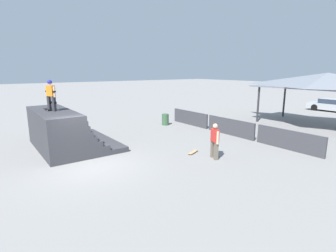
# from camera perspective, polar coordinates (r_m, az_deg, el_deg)

# --- Properties ---
(ground_plane) EXTENTS (160.00, 160.00, 0.00)m
(ground_plane) POSITION_cam_1_polar(r_m,az_deg,el_deg) (12.13, -16.71, -8.35)
(ground_plane) COLOR gray
(quarter_pipe_ramp) EXTENTS (5.19, 3.80, 2.08)m
(quarter_pipe_ramp) POSITION_cam_1_polar(r_m,az_deg,el_deg) (15.00, -21.94, -1.24)
(quarter_pipe_ramp) COLOR #38383D
(quarter_pipe_ramp) RESTS_ON ground
(skater_on_deck) EXTENTS (0.65, 0.46, 1.57)m
(skater_on_deck) POSITION_cam_1_polar(r_m,az_deg,el_deg) (14.48, -24.17, 6.52)
(skater_on_deck) COLOR #2D2D33
(skater_on_deck) RESTS_ON quarter_pipe_ramp
(skateboard_on_deck) EXTENTS (0.85, 0.29, 0.09)m
(skateboard_on_deck) POSITION_cam_1_polar(r_m,az_deg,el_deg) (14.94, -24.72, 3.35)
(skateboard_on_deck) COLOR silver
(skateboard_on_deck) RESTS_ON quarter_pipe_ramp
(bystander_walking) EXTENTS (0.68, 0.36, 1.70)m
(bystander_walking) POSITION_cam_1_polar(r_m,az_deg,el_deg) (12.49, 10.14, -2.87)
(bystander_walking) COLOR #6B6051
(bystander_walking) RESTS_ON ground
(skateboard_on_ground) EXTENTS (0.48, 0.79, 0.09)m
(skateboard_on_ground) POSITION_cam_1_polar(r_m,az_deg,el_deg) (13.40, 5.50, -5.64)
(skateboard_on_ground) COLOR red
(skateboard_on_ground) RESTS_ON ground
(barrier_fence) EXTENTS (11.66, 0.12, 1.05)m
(barrier_fence) POSITION_cam_1_polar(r_m,az_deg,el_deg) (17.36, 13.38, -0.20)
(barrier_fence) COLOR #3D3D42
(barrier_fence) RESTS_ON ground
(pavilion_shelter) EXTENTS (9.75, 4.46, 3.94)m
(pavilion_shelter) POSITION_cam_1_polar(r_m,az_deg,el_deg) (21.87, 31.31, 8.38)
(pavilion_shelter) COLOR #2D2D33
(pavilion_shelter) RESTS_ON ground
(trash_bin) EXTENTS (0.52, 0.52, 0.85)m
(trash_bin) POSITION_cam_1_polar(r_m,az_deg,el_deg) (19.95, -0.59, 1.43)
(trash_bin) COLOR #385B3D
(trash_bin) RESTS_ON ground
(parked_car_silver) EXTENTS (4.44, 1.72, 1.27)m
(parked_car_silver) POSITION_cam_1_polar(r_m,az_deg,el_deg) (31.27, 32.11, 3.80)
(parked_car_silver) COLOR #A8AAAF
(parked_car_silver) RESTS_ON ground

